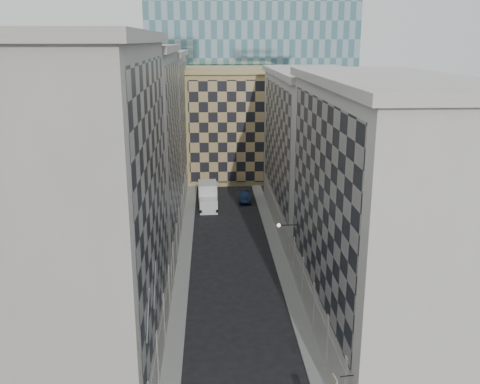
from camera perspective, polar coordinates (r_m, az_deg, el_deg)
name	(u,v)px	position (r m, az deg, el deg)	size (l,w,h in m)	color
sidewalk_west	(184,262)	(58.53, -6.01, -7.43)	(1.50, 100.00, 0.15)	gray
sidewalk_east	(280,260)	(58.92, 4.32, -7.22)	(1.50, 100.00, 0.15)	gray
bldg_left_a	(82,215)	(37.53, -16.48, -2.34)	(10.80, 22.80, 23.70)	gray
bldg_left_b	(129,155)	(58.57, -11.72, 3.90)	(10.80, 22.80, 22.70)	gray
bldg_left_c	(151,127)	(80.14, -9.48, 6.82)	(10.80, 22.80, 21.70)	gray
bldg_right_a	(380,212)	(42.81, 14.71, -2.08)	(10.80, 26.80, 20.70)	#B5AFA6
bldg_right_b	(314,150)	(68.30, 7.90, 4.50)	(10.80, 28.80, 19.70)	#B5AFA6
tan_block	(234,123)	(92.72, -0.60, 7.37)	(16.80, 14.80, 18.80)	#9E8954
church_tower	(220,19)	(105.80, -2.14, 17.92)	(7.20, 7.20, 51.50)	#2A2520
flagpoles_left	(152,299)	(33.54, -9.41, -11.18)	(0.10, 6.33, 2.33)	gray
bracket_lamp	(281,225)	(51.04, 4.36, -3.55)	(1.98, 0.36, 0.36)	black
box_truck	(208,197)	(76.54, -3.45, -0.57)	(2.82, 6.44, 3.48)	silver
dark_car	(245,197)	(79.44, 0.54, -0.49)	(1.62, 4.64, 1.53)	#101E3A
shop_sign	(336,382)	(33.71, 10.18, -19.33)	(1.20, 0.75, 0.83)	black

